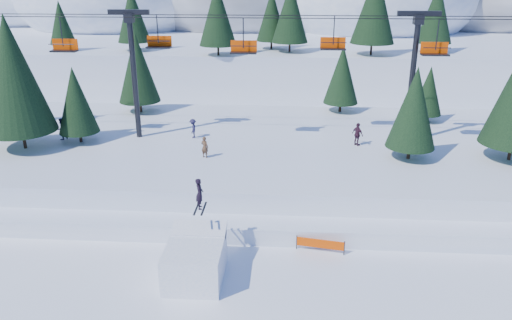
# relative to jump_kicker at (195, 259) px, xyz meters

# --- Properties ---
(ground) EXTENTS (160.00, 160.00, 0.00)m
(ground) POSITION_rel_jump_kicker_xyz_m (1.33, -1.58, -1.14)
(ground) COLOR white
(ground) RESTS_ON ground
(mid_shelf) EXTENTS (70.00, 22.00, 2.50)m
(mid_shelf) POSITION_rel_jump_kicker_xyz_m (1.33, 16.42, 0.11)
(mid_shelf) COLOR white
(mid_shelf) RESTS_ON ground
(berm) EXTENTS (70.00, 6.00, 1.10)m
(berm) POSITION_rel_jump_kicker_xyz_m (1.33, 6.42, -0.59)
(berm) COLOR white
(berm) RESTS_ON ground
(mountain_ridge) EXTENTS (119.00, 61.04, 26.46)m
(mountain_ridge) POSITION_rel_jump_kicker_xyz_m (-3.74, 71.79, 8.50)
(mountain_ridge) COLOR white
(mountain_ridge) RESTS_ON ground
(jump_kicker) EXTENTS (3.00, 4.28, 5.18)m
(jump_kicker) POSITION_rel_jump_kicker_xyz_m (0.00, 0.00, 0.00)
(jump_kicker) COLOR white
(jump_kicker) RESTS_ON ground
(chairlift) EXTENTS (46.91, 3.21, 10.28)m
(chairlift) POSITION_rel_jump_kicker_xyz_m (1.78, 16.47, 8.18)
(chairlift) COLOR black
(chairlift) RESTS_ON mid_shelf
(conifer_stand) EXTENTS (62.36, 16.96, 10.25)m
(conifer_stand) POSITION_rel_jump_kicker_xyz_m (1.89, 16.57, 6.00)
(conifer_stand) COLOR black
(conifer_stand) RESTS_ON mid_shelf
(distant_skiers) EXTENTS (25.13, 5.45, 1.85)m
(distant_skiers) POSITION_rel_jump_kicker_xyz_m (-2.66, 15.26, 2.23)
(distant_skiers) COLOR #262241
(distant_skiers) RESTS_ON mid_shelf
(banner_near) EXTENTS (2.82, 0.56, 0.90)m
(banner_near) POSITION_rel_jump_kicker_xyz_m (6.84, 3.06, -0.60)
(banner_near) COLOR black
(banner_near) RESTS_ON ground
(banner_far) EXTENTS (2.60, 1.24, 0.90)m
(banner_far) POSITION_rel_jump_kicker_xyz_m (12.23, 4.40, -0.60)
(banner_far) COLOR black
(banner_far) RESTS_ON ground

